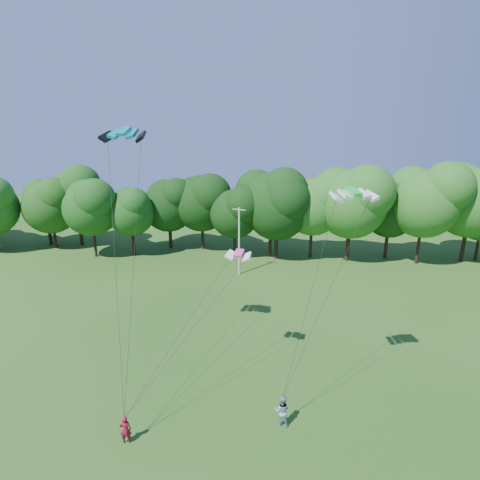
# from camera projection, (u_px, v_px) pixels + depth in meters

# --- Properties ---
(utility_pole) EXTENTS (1.60, 0.45, 8.11)m
(utility_pole) POSITION_uv_depth(u_px,v_px,m) (239.00, 241.00, 43.86)
(utility_pole) COLOR silver
(utility_pole) RESTS_ON ground
(kite_flyer_left) EXTENTS (0.72, 0.58, 1.71)m
(kite_flyer_left) POSITION_uv_depth(u_px,v_px,m) (125.00, 430.00, 20.44)
(kite_flyer_left) COLOR maroon
(kite_flyer_left) RESTS_ON ground
(kite_flyer_right) EXTENTS (0.96, 0.76, 1.90)m
(kite_flyer_right) POSITION_uv_depth(u_px,v_px,m) (282.00, 410.00, 21.71)
(kite_flyer_right) COLOR #89A5BE
(kite_flyer_right) RESTS_ON ground
(kite_teal) EXTENTS (2.78, 1.26, 0.60)m
(kite_teal) POSITION_uv_depth(u_px,v_px,m) (124.00, 131.00, 23.30)
(kite_teal) COLOR #058198
(kite_teal) RESTS_ON ground
(kite_green) EXTENTS (2.76, 1.94, 0.41)m
(kite_green) POSITION_uv_depth(u_px,v_px,m) (354.00, 191.00, 20.50)
(kite_green) COLOR #20D52D
(kite_green) RESTS_ON ground
(kite_pink) EXTENTS (1.80, 1.07, 0.37)m
(kite_pink) POSITION_uv_depth(u_px,v_px,m) (239.00, 253.00, 24.59)
(kite_pink) COLOR #DE3D8E
(kite_pink) RESTS_ON ground
(tree_back_west) EXTENTS (8.33, 8.33, 12.12)m
(tree_back_west) POSITION_uv_depth(u_px,v_px,m) (49.00, 197.00, 53.21)
(tree_back_west) COLOR #341F14
(tree_back_west) RESTS_ON ground
(tree_back_center) EXTENTS (9.14, 9.14, 13.29)m
(tree_back_center) POSITION_uv_depth(u_px,v_px,m) (271.00, 197.00, 48.96)
(tree_back_center) COLOR #301E12
(tree_back_center) RESTS_ON ground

